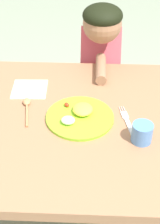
% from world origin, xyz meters
% --- Properties ---
extents(ground_plane, '(8.00, 8.00, 0.00)m').
position_xyz_m(ground_plane, '(0.00, 0.00, 0.00)').
color(ground_plane, gray).
extents(dining_table, '(1.16, 0.90, 0.69)m').
position_xyz_m(dining_table, '(0.00, 0.00, 0.60)').
color(dining_table, '#9F6E4D').
rests_on(dining_table, ground_plane).
extents(plate, '(0.28, 0.28, 0.04)m').
position_xyz_m(plate, '(0.09, 0.01, 0.70)').
color(plate, '#8CCF2B').
rests_on(plate, dining_table).
extents(fork, '(0.06, 0.19, 0.01)m').
position_xyz_m(fork, '(0.28, -0.01, 0.69)').
color(fork, silver).
rests_on(fork, dining_table).
extents(spoon, '(0.05, 0.18, 0.02)m').
position_xyz_m(spoon, '(-0.14, 0.07, 0.69)').
color(spoon, tan).
rests_on(spoon, dining_table).
extents(drinking_cup, '(0.08, 0.08, 0.08)m').
position_xyz_m(drinking_cup, '(0.32, -0.11, 0.72)').
color(drinking_cup, '#548AD0').
rests_on(drinking_cup, dining_table).
extents(person, '(0.21, 0.44, 0.99)m').
position_xyz_m(person, '(0.17, 0.55, 0.57)').
color(person, '#43516E').
rests_on(person, ground_plane).
extents(napkin, '(0.16, 0.16, 0.00)m').
position_xyz_m(napkin, '(-0.15, 0.21, 0.69)').
color(napkin, white).
rests_on(napkin, dining_table).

